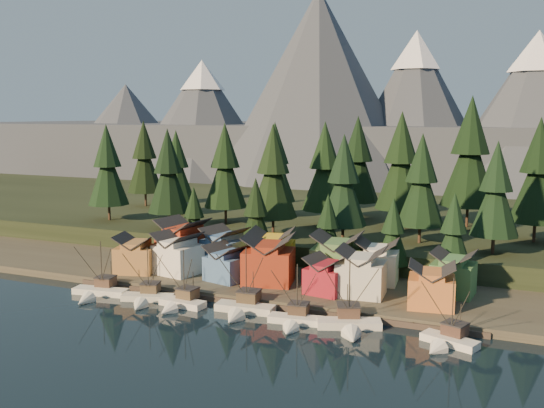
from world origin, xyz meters
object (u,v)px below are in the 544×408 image
at_px(boat_3, 242,300).
at_px(house_back_1, 225,247).
at_px(boat_4, 295,313).
at_px(boat_5, 350,316).
at_px(boat_1, 146,291).
at_px(house_front_1, 178,252).
at_px(boat_0, 97,286).
at_px(house_front_0, 136,252).
at_px(house_back_0, 183,241).
at_px(boat_2, 179,295).
at_px(boat_6, 447,332).

xyz_separation_m(boat_3, house_back_1, (-14.59, 21.43, 3.86)).
distance_m(boat_4, boat_5, 9.24).
xyz_separation_m(boat_1, house_front_1, (-2.51, 15.50, 4.03)).
distance_m(boat_0, house_front_0, 14.11).
relative_size(boat_3, house_back_0, 1.20).
height_order(boat_2, house_front_1, boat_2).
bearing_deg(boat_1, house_front_0, 114.69).
bearing_deg(house_front_1, boat_3, -21.56).
bearing_deg(boat_1, house_back_1, 61.32).
bearing_deg(boat_2, boat_5, 6.89).
relative_size(boat_0, boat_4, 1.10).
height_order(boat_1, house_front_1, house_front_1).
xyz_separation_m(boat_2, boat_5, (31.81, 0.92, 0.07)).
bearing_deg(boat_6, boat_2, -159.97).
relative_size(boat_5, house_front_0, 1.31).
bearing_deg(boat_1, boat_5, -15.30).
height_order(boat_1, boat_6, boat_6).
distance_m(boat_5, house_front_0, 52.27).
distance_m(boat_1, boat_6, 54.88).
bearing_deg(boat_1, boat_4, -17.46).
bearing_deg(boat_3, boat_6, -6.87).
xyz_separation_m(boat_0, boat_6, (65.74, 0.04, 0.23)).
xyz_separation_m(boat_2, house_back_0, (-12.90, 22.81, 4.61)).
xyz_separation_m(boat_3, boat_5, (19.75, -0.60, -0.03)).
bearing_deg(house_front_1, boat_4, -14.96).
xyz_separation_m(boat_0, boat_3, (30.50, 1.69, 0.36)).
height_order(boat_4, house_front_1, house_front_1).
bearing_deg(house_back_1, boat_5, -19.28).
height_order(boat_2, house_back_0, house_back_0).
bearing_deg(boat_6, boat_5, -163.70).
relative_size(boat_1, boat_4, 1.01).
relative_size(boat_5, house_back_0, 1.19).
distance_m(boat_3, house_front_1, 26.66).
xyz_separation_m(boat_3, boat_4, (10.60, -1.87, -0.33)).
height_order(boat_4, house_back_1, house_back_1).
xyz_separation_m(boat_4, boat_6, (24.64, 0.21, 0.19)).
relative_size(boat_2, house_back_0, 1.09).
xyz_separation_m(boat_2, house_front_1, (-10.09, 15.90, 3.77)).
bearing_deg(house_front_1, house_back_1, 54.44).
relative_size(boat_5, house_back_1, 1.28).
xyz_separation_m(boat_0, house_back_0, (5.54, 22.98, 4.87)).
bearing_deg(boat_0, boat_5, -6.76).
distance_m(boat_4, boat_6, 24.64).
relative_size(boat_4, boat_6, 0.97).
bearing_deg(boat_5, boat_2, 161.12).
height_order(boat_1, house_back_0, house_back_0).
bearing_deg(boat_5, boat_3, 157.70).
bearing_deg(house_front_0, boat_2, -50.03).
bearing_deg(boat_5, boat_4, 167.32).
bearing_deg(boat_2, house_front_0, 149.67).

